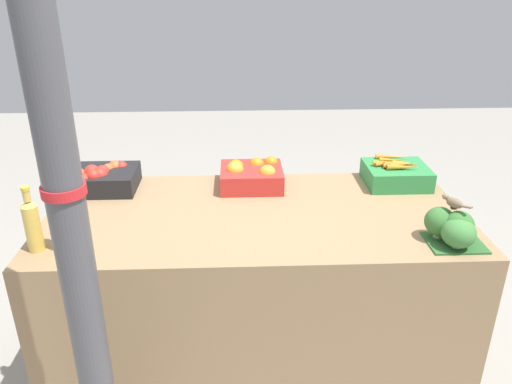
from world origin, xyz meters
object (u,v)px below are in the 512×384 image
object	(u,v)px
orange_crate	(251,175)
broccoli_pile	(453,228)
sparrow_bird	(454,202)
carrot_crate	(396,174)
juice_bottle_amber	(62,223)
support_pole	(70,226)
apple_crate	(104,178)
juice_bottle_golden	(32,224)

from	to	relation	value
orange_crate	broccoli_pile	size ratio (longest dim) A/B	1.36
orange_crate	sparrow_bird	world-z (taller)	sparrow_bird
carrot_crate	juice_bottle_amber	bearing A→B (deg)	-158.24
support_pole	carrot_crate	bearing A→B (deg)	38.30
support_pole	broccoli_pile	bearing A→B (deg)	16.86
sparrow_bird	juice_bottle_amber	bearing A→B (deg)	56.98
broccoli_pile	orange_crate	bearing A→B (deg)	141.09
broccoli_pile	juice_bottle_amber	bearing A→B (deg)	178.98
orange_crate	carrot_crate	xyz separation A→B (m)	(0.74, -0.00, -0.00)
apple_crate	sparrow_bird	world-z (taller)	sparrow_bird
support_pole	broccoli_pile	xyz separation A→B (m)	(1.33, 0.40, -0.25)
broccoli_pile	juice_bottle_golden	bearing A→B (deg)	179.05
orange_crate	sparrow_bird	distance (m)	0.98
apple_crate	orange_crate	bearing A→B (deg)	0.73
support_pole	juice_bottle_golden	bearing A→B (deg)	125.03
apple_crate	carrot_crate	bearing A→B (deg)	0.18
sparrow_bird	orange_crate	bearing A→B (deg)	19.29
carrot_crate	sparrow_bird	bearing A→B (deg)	-86.64
orange_crate	sparrow_bird	size ratio (longest dim) A/B	2.57
apple_crate	broccoli_pile	world-z (taller)	broccoli_pile
orange_crate	apple_crate	bearing A→B (deg)	-179.27
apple_crate	carrot_crate	size ratio (longest dim) A/B	1.00
carrot_crate	juice_bottle_golden	xyz separation A→B (m)	(-1.60, -0.59, 0.06)
support_pole	carrot_crate	xyz separation A→B (m)	(1.30, 1.02, -0.27)
orange_crate	juice_bottle_amber	size ratio (longest dim) A/B	1.09
juice_bottle_golden	sparrow_bird	xyz separation A→B (m)	(1.63, 0.00, 0.06)
carrot_crate	sparrow_bird	size ratio (longest dim) A/B	2.57
carrot_crate	sparrow_bird	xyz separation A→B (m)	(0.03, -0.59, 0.12)
apple_crate	broccoli_pile	bearing A→B (deg)	-22.21
orange_crate	sparrow_bird	xyz separation A→B (m)	(0.77, -0.60, 0.11)
broccoli_pile	sparrow_bird	world-z (taller)	sparrow_bird
juice_bottle_golden	support_pole	bearing A→B (deg)	-54.97
support_pole	apple_crate	distance (m)	1.07
juice_bottle_amber	support_pole	bearing A→B (deg)	-66.26
broccoli_pile	juice_bottle_amber	distance (m)	1.52
apple_crate	juice_bottle_amber	bearing A→B (deg)	-91.38
support_pole	apple_crate	size ratio (longest dim) A/B	7.60
broccoli_pile	juice_bottle_amber	xyz separation A→B (m)	(-1.52, 0.03, 0.04)
apple_crate	sparrow_bird	bearing A→B (deg)	-21.26
support_pole	juice_bottle_amber	bearing A→B (deg)	113.74
orange_crate	broccoli_pile	bearing A→B (deg)	-38.91
broccoli_pile	juice_bottle_amber	world-z (taller)	juice_bottle_amber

